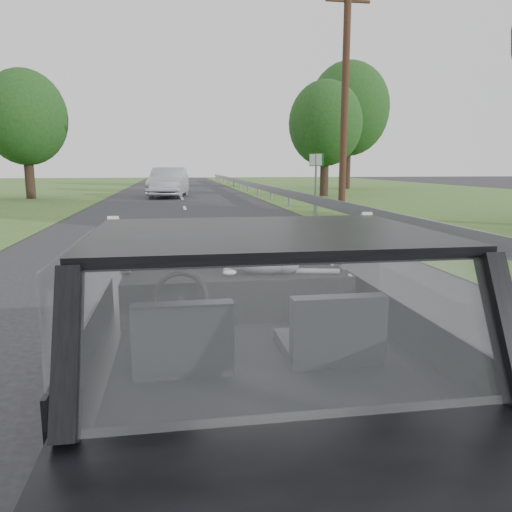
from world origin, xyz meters
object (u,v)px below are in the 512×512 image
object	(u,v)px
highway_sign	(316,180)
subject_car	(251,341)
utility_pole	(345,97)
other_car	(169,182)
cat	(265,261)

from	to	relation	value
highway_sign	subject_car	bearing A→B (deg)	-129.32
utility_pole	other_car	bearing A→B (deg)	129.34
other_car	utility_pole	xyz separation A→B (m)	(7.06, -8.61, 3.60)
subject_car	other_car	distance (m)	25.52
cat	utility_pole	world-z (taller)	utility_pole
cat	utility_pole	bearing A→B (deg)	75.87
highway_sign	utility_pole	xyz separation A→B (m)	(0.82, -1.04, 3.29)
highway_sign	utility_pole	bearing A→B (deg)	-73.85
highway_sign	utility_pole	distance (m)	3.55
subject_car	utility_pole	world-z (taller)	utility_pole
utility_pole	highway_sign	bearing A→B (deg)	128.27
subject_car	other_car	xyz separation A→B (m)	(-0.69, 25.51, 0.09)
subject_car	cat	distance (m)	0.72
subject_car	other_car	size ratio (longest dim) A/B	0.81
other_car	highway_sign	world-z (taller)	highway_sign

